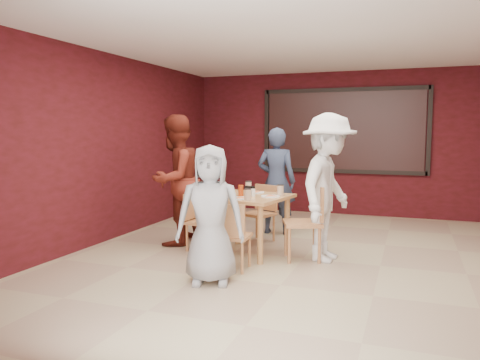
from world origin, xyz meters
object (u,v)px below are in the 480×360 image
(chair_left, at_px, (198,218))
(diner_back, at_px, (276,181))
(diner_front, at_px, (210,215))
(chair_right, at_px, (309,218))
(dining_table, at_px, (248,203))
(diner_right, at_px, (328,188))
(chair_back, at_px, (261,210))
(diner_left, at_px, (175,180))
(chair_front, at_px, (231,233))

(chair_left, relative_size, diner_back, 0.47)
(chair_left, height_order, diner_front, diner_front)
(diner_front, bearing_deg, chair_right, 39.00)
(dining_table, distance_m, diner_right, 1.10)
(chair_right, relative_size, diner_front, 0.64)
(chair_right, height_order, diner_front, diner_front)
(chair_back, distance_m, diner_back, 0.68)
(diner_left, bearing_deg, diner_right, 95.07)
(chair_left, bearing_deg, chair_back, 50.78)
(dining_table, xyz_separation_m, diner_right, (1.07, 0.01, 0.25))
(diner_back, height_order, diner_left, diner_left)
(chair_right, bearing_deg, chair_front, -132.96)
(chair_left, xyz_separation_m, diner_left, (-0.45, 0.20, 0.49))
(chair_left, relative_size, diner_right, 0.42)
(dining_table, distance_m, diner_left, 1.20)
(diner_left, bearing_deg, diner_front, 47.47)
(dining_table, height_order, chair_left, dining_table)
(diner_right, bearing_deg, diner_front, 151.10)
(chair_back, bearing_deg, chair_front, -85.23)
(diner_front, relative_size, diner_back, 0.88)
(dining_table, xyz_separation_m, chair_front, (0.09, -0.85, -0.23))
(chair_back, xyz_separation_m, diner_right, (1.11, -0.73, 0.46))
(dining_table, bearing_deg, chair_left, -174.11)
(diner_front, xyz_separation_m, diner_left, (-1.19, 1.45, 0.19))
(chair_back, height_order, diner_front, diner_front)
(chair_back, xyz_separation_m, diner_left, (-1.12, -0.61, 0.47))
(chair_front, bearing_deg, dining_table, 95.97)
(diner_front, distance_m, diner_back, 2.62)
(chair_back, distance_m, chair_right, 1.18)
(dining_table, distance_m, chair_left, 0.75)
(chair_right, xyz_separation_m, diner_left, (-2.00, 0.17, 0.40))
(diner_back, xyz_separation_m, diner_left, (-1.19, -1.17, 0.09))
(diner_back, bearing_deg, diner_right, 126.38)
(chair_front, distance_m, diner_front, 0.56)
(chair_back, distance_m, diner_front, 2.08)
(dining_table, relative_size, diner_back, 0.68)
(chair_left, bearing_deg, diner_left, 156.42)
(chair_left, distance_m, diner_right, 1.84)
(diner_left, bearing_deg, chair_front, 60.07)
(dining_table, bearing_deg, chair_front, -84.03)
(dining_table, distance_m, diner_front, 1.33)
(chair_left, height_order, diner_right, diner_right)
(dining_table, height_order, diner_right, diner_right)
(chair_right, relative_size, diner_right, 0.51)
(diner_front, distance_m, diner_right, 1.70)
(chair_left, distance_m, diner_front, 1.48)
(dining_table, height_order, diner_left, diner_left)
(diner_back, distance_m, diner_right, 1.66)
(chair_left, bearing_deg, dining_table, 5.89)
(diner_back, relative_size, diner_right, 0.91)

